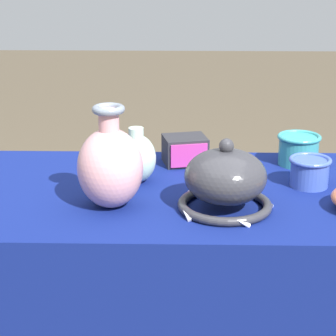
{
  "coord_description": "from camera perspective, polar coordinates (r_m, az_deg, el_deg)",
  "views": [
    {
      "loc": [
        0.04,
        -1.59,
        1.36
      ],
      "look_at": [
        0.01,
        -0.08,
        0.83
      ],
      "focal_mm": 70.0,
      "sensor_mm": 36.0,
      "label": 1
    }
  ],
  "objects": [
    {
      "name": "jar_round_celadon",
      "position": [
        1.73,
        -2.76,
        0.88
      ],
      "size": [
        0.1,
        0.1,
        0.15
      ],
      "color": "#A8CCB7",
      "rests_on": "display_table"
    },
    {
      "name": "vase_dome_bell",
      "position": [
        1.56,
        5.02,
        -1.19
      ],
      "size": [
        0.23,
        0.24,
        0.18
      ],
      "color": "#2D2D33",
      "rests_on": "display_table"
    },
    {
      "name": "cup_wide_cobalt",
      "position": [
        1.75,
        12.23,
        -0.24
      ],
      "size": [
        0.11,
        0.11,
        0.08
      ],
      "color": "#3851A8",
      "rests_on": "display_table"
    },
    {
      "name": "display_table",
      "position": [
        1.71,
        -0.19,
        -4.72
      ],
      "size": [
        1.21,
        0.65,
        0.75
      ],
      "color": "#38383D",
      "rests_on": "ground_plane"
    },
    {
      "name": "cup_wide_teal",
      "position": [
        1.91,
        11.3,
        1.66
      ],
      "size": [
        0.12,
        0.12,
        0.09
      ],
      "color": "teal",
      "rests_on": "display_table"
    },
    {
      "name": "mosaic_tile_box",
      "position": [
        1.89,
        1.5,
        1.56
      ],
      "size": [
        0.14,
        0.13,
        0.08
      ],
      "rotation": [
        0.0,
        0.0,
        0.22
      ],
      "color": "#232328",
      "rests_on": "display_table"
    },
    {
      "name": "vase_tall_bulbous",
      "position": [
        1.56,
        -5.06,
        0.19
      ],
      "size": [
        0.16,
        0.16,
        0.25
      ],
      "color": "#D19399",
      "rests_on": "display_table"
    }
  ]
}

